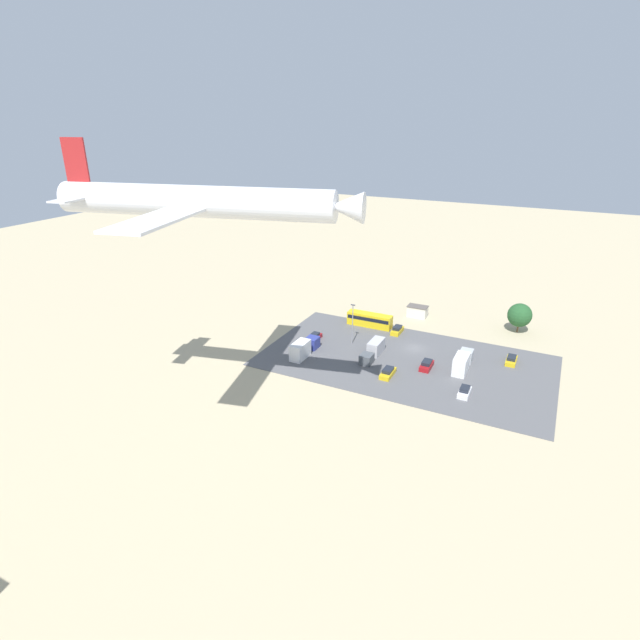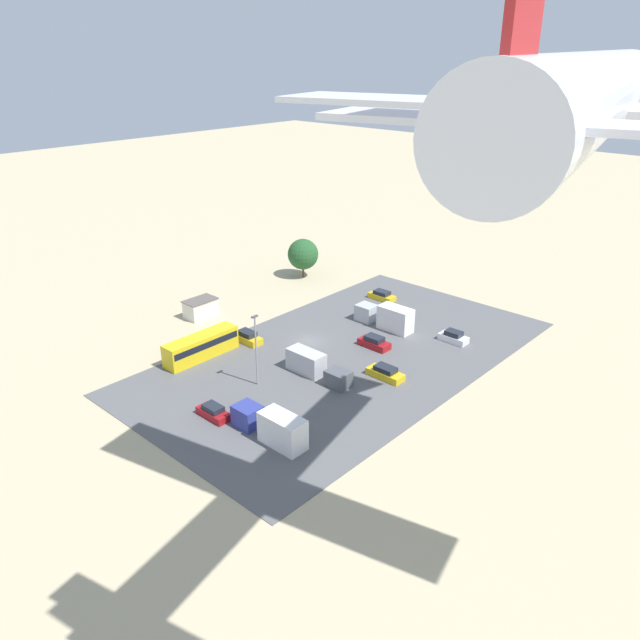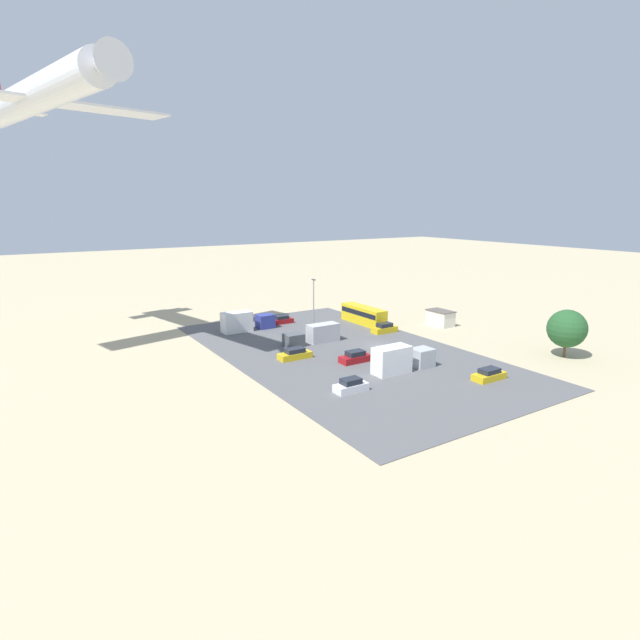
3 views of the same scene
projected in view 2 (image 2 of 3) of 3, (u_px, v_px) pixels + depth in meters
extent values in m
plane|color=tan|center=(309.00, 342.00, 86.79)|extent=(400.00, 400.00, 0.00)
cube|color=#565659|center=(345.00, 356.00, 82.70)|extent=(57.24, 32.24, 0.08)
cube|color=silver|center=(201.00, 309.00, 94.28)|extent=(4.65, 2.86, 2.66)
cube|color=#59514C|center=(200.00, 300.00, 93.72)|extent=(4.89, 3.10, 0.12)
cube|color=gold|center=(201.00, 346.00, 81.70)|extent=(10.62, 2.56, 3.14)
cube|color=black|center=(201.00, 343.00, 81.47)|extent=(10.19, 2.60, 0.88)
cube|color=silver|center=(453.00, 338.00, 86.50)|extent=(1.85, 4.04, 0.92)
cube|color=#1E232D|center=(454.00, 333.00, 86.18)|extent=(1.56, 2.26, 0.67)
cube|color=maroon|center=(214.00, 414.00, 68.88)|extent=(1.78, 4.14, 0.85)
cube|color=#1E232D|center=(213.00, 408.00, 68.58)|extent=(1.50, 2.32, 0.62)
cube|color=maroon|center=(374.00, 344.00, 84.94)|extent=(1.95, 4.45, 0.92)
cube|color=#1E232D|center=(374.00, 339.00, 84.61)|extent=(1.64, 2.49, 0.68)
cube|color=gold|center=(382.00, 297.00, 100.96)|extent=(1.92, 4.49, 0.84)
cube|color=#1E232D|center=(382.00, 293.00, 100.67)|extent=(1.62, 2.52, 0.61)
cube|color=gold|center=(385.00, 374.00, 77.11)|extent=(1.95, 4.78, 0.87)
cube|color=#1E232D|center=(386.00, 369.00, 76.81)|extent=(1.63, 2.68, 0.64)
cube|color=gold|center=(247.00, 339.00, 86.37)|extent=(1.88, 4.51, 0.95)
cube|color=#1E232D|center=(247.00, 333.00, 86.04)|extent=(1.58, 2.52, 0.70)
cube|color=navy|center=(248.00, 416.00, 67.03)|extent=(2.47, 2.84, 2.41)
cube|color=white|center=(283.00, 431.00, 63.50)|extent=(2.47, 5.06, 3.44)
cube|color=#4C5156|center=(338.00, 379.00, 74.96)|extent=(2.33, 2.84, 1.99)
cube|color=#B2B2B7|center=(306.00, 362.00, 78.10)|extent=(2.33, 5.04, 2.84)
cube|color=#ADB2B7|center=(366.00, 313.00, 92.88)|extent=(2.46, 2.81, 2.47)
cube|color=white|center=(395.00, 319.00, 89.39)|extent=(2.46, 4.99, 3.53)
cylinder|color=brown|center=(303.00, 271.00, 110.75)|extent=(0.36, 0.36, 2.18)
sphere|color=#235128|center=(303.00, 254.00, 109.49)|extent=(5.41, 5.41, 5.41)
cylinder|color=gray|center=(256.00, 352.00, 73.95)|extent=(0.20, 0.20, 8.80)
cube|color=#4C4C51|center=(255.00, 317.00, 72.10)|extent=(0.90, 0.28, 0.20)
cylinder|color=white|center=(591.00, 96.00, 32.57)|extent=(39.68, 13.42, 4.33)
cone|color=white|center=(628.00, 79.00, 49.51)|extent=(5.58, 5.10, 4.11)
cube|color=white|center=(589.00, 109.00, 32.83)|extent=(13.70, 36.10, 0.36)
cube|color=white|center=(518.00, 123.00, 19.12)|extent=(5.65, 13.02, 0.24)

